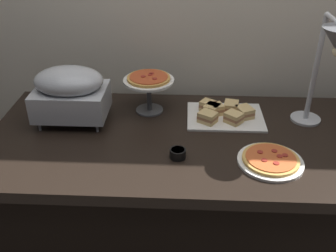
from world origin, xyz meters
The scene contains 8 objects.
back_wall centered at (0.00, 0.50, 1.20)m, with size 4.40×0.04×2.40m, color beige.
buffet_table centered at (0.00, 0.00, 0.39)m, with size 1.90×0.84×0.76m.
chafing_dish centered at (-0.60, 0.11, 0.91)m, with size 0.33×0.24×0.27m.
heat_lamp centered at (0.51, 0.01, 1.16)m, with size 0.15×0.34×0.51m.
pizza_plate_front centered at (0.28, -0.19, 0.77)m, with size 0.26×0.26×0.03m.
pizza_plate_raised_stand centered at (-0.24, 0.23, 0.91)m, with size 0.24×0.24×0.19m.
sandwich_platter centered at (0.12, 0.18, 0.78)m, with size 0.36×0.27×0.06m.
sauce_cup_near centered at (-0.09, -0.17, 0.78)m, with size 0.07×0.07×0.04m.
Camera 1 is at (-0.07, -1.47, 1.68)m, focal length 41.42 mm.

